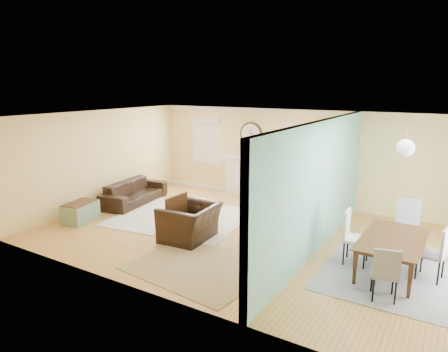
{
  "coord_description": "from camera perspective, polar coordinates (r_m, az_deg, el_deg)",
  "views": [
    {
      "loc": [
        3.84,
        -7.34,
        3.25
      ],
      "look_at": [
        -0.8,
        0.3,
        1.2
      ],
      "focal_mm": 32.0,
      "sensor_mm": 36.0,
      "label": 1
    }
  ],
  "objects": [
    {
      "name": "garden_stool",
      "position": [
        8.69,
        11.54,
        -7.68
      ],
      "size": [
        0.32,
        0.32,
        0.46
      ],
      "primitive_type": "cylinder",
      "color": "white",
      "rests_on": "floor"
    },
    {
      "name": "dining_table",
      "position": [
        7.75,
        23.09,
        -10.4
      ],
      "size": [
        1.06,
        1.84,
        0.64
      ],
      "primitive_type": "imported",
      "rotation": [
        0.0,
        0.0,
        1.55
      ],
      "color": "#462713",
      "rests_on": "floor"
    },
    {
      "name": "green_chair",
      "position": [
        10.6,
        10.67,
        -3.31
      ],
      "size": [
        0.9,
        0.92,
        0.66
      ],
      "primitive_type": "imported",
      "rotation": [
        0.0,
        0.0,
        2.81
      ],
      "color": "#1D806B",
      "rests_on": "floor"
    },
    {
      "name": "trunk",
      "position": [
        10.3,
        -19.81,
        -4.86
      ],
      "size": [
        0.66,
        0.92,
        0.49
      ],
      "color": "gray",
      "rests_on": "floor"
    },
    {
      "name": "dining_chair_s",
      "position": [
        6.73,
        22.0,
        -12.08
      ],
      "size": [
        0.48,
        0.48,
        0.88
      ],
      "color": "gray",
      "rests_on": "floor"
    },
    {
      "name": "rug_jute",
      "position": [
        7.5,
        -3.52,
        -12.74
      ],
      "size": [
        2.55,
        2.17,
        0.01
      ],
      "primitive_type": "cube",
      "rotation": [
        0.0,
        0.0,
        -0.1
      ],
      "color": "tan",
      "rests_on": "floor"
    },
    {
      "name": "floor",
      "position": [
        8.9,
        3.44,
        -8.53
      ],
      "size": [
        9.0,
        9.0,
        0.0
      ],
      "primitive_type": "plane",
      "color": "#AF7842",
      "rests_on": "ground"
    },
    {
      "name": "rug_cream",
      "position": [
        10.1,
        -6.18,
        -5.88
      ],
      "size": [
        3.45,
        3.09,
        0.02
      ],
      "primitive_type": "cube",
      "rotation": [
        0.0,
        0.0,
        0.13
      ],
      "color": "beige",
      "rests_on": "floor"
    },
    {
      "name": "pendant",
      "position": [
        7.46,
        24.53,
        3.67
      ],
      "size": [
        0.3,
        0.3,
        0.55
      ],
      "color": "gold",
      "rests_on": "ceiling"
    },
    {
      "name": "wall_clock",
      "position": [
        11.69,
        3.88,
        6.01
      ],
      "size": [
        0.7,
        0.07,
        0.7
      ],
      "color": "#462713",
      "rests_on": "wall_back"
    },
    {
      "name": "dining_chair_n",
      "position": [
        8.71,
        24.72,
        -5.94
      ],
      "size": [
        0.51,
        0.51,
        1.04
      ],
      "color": "gray",
      "rests_on": "floor"
    },
    {
      "name": "credenza",
      "position": [
        9.42,
        13.76,
        -5.08
      ],
      "size": [
        0.49,
        1.45,
        0.8
      ],
      "color": "#9F6C3B",
      "rests_on": "floor"
    },
    {
      "name": "fireplace",
      "position": [
        11.83,
        3.59,
        -0.07
      ],
      "size": [
        1.7,
        0.3,
        1.17
      ],
      "color": "white",
      "rests_on": "ground"
    },
    {
      "name": "window_right",
      "position": [
        11.08,
        10.97,
        4.42
      ],
      "size": [
        1.05,
        0.13,
        1.42
      ],
      "color": "white",
      "rests_on": "wall_back"
    },
    {
      "name": "ceiling",
      "position": [
        8.31,
        3.68,
        8.4
      ],
      "size": [
        9.0,
        6.0,
        0.02
      ],
      "primitive_type": "cube",
      "color": "white",
      "rests_on": "wall_back"
    },
    {
      "name": "dining_chair_e",
      "position": [
        7.67,
        27.57,
        -9.15
      ],
      "size": [
        0.48,
        0.48,
        0.95
      ],
      "color": "gray",
      "rests_on": "floor"
    },
    {
      "name": "wall_left",
      "position": [
        11.28,
        -17.12,
        2.39
      ],
      "size": [
        0.02,
        6.0,
        2.6
      ],
      "primitive_type": "cube",
      "color": "#E9CF86",
      "rests_on": "ground"
    },
    {
      "name": "dining_chair_w",
      "position": [
        7.77,
        18.47,
        -7.78
      ],
      "size": [
        0.47,
        0.47,
        1.01
      ],
      "color": "white",
      "rests_on": "floor"
    },
    {
      "name": "potted_plant",
      "position": [
        8.55,
        11.67,
        -4.98
      ],
      "size": [
        0.44,
        0.42,
        0.4
      ],
      "primitive_type": "imported",
      "rotation": [
        0.0,
        0.0,
        0.38
      ],
      "color": "#337F33",
      "rests_on": "garden_stool"
    },
    {
      "name": "rug_grey",
      "position": [
        7.87,
        22.89,
        -12.51
      ],
      "size": [
        2.24,
        2.8,
        0.01
      ],
      "primitive_type": "cube",
      "color": "gray",
      "rests_on": "floor"
    },
    {
      "name": "eames_chair",
      "position": [
        8.6,
        -4.86,
        -6.61
      ],
      "size": [
        1.1,
        1.24,
        0.77
      ],
      "primitive_type": "imported",
      "rotation": [
        0.0,
        0.0,
        -1.51
      ],
      "color": "black",
      "rests_on": "floor"
    },
    {
      "name": "tv",
      "position": [
        9.24,
        13.88,
        -1.01
      ],
      "size": [
        0.22,
        1.01,
        0.58
      ],
      "primitive_type": "imported",
      "rotation": [
        0.0,
        0.0,
        1.66
      ],
      "color": "black",
      "rests_on": "credenza"
    },
    {
      "name": "wall_front",
      "position": [
        6.12,
        -9.75,
        -5.87
      ],
      "size": [
        9.0,
        0.02,
        2.6
      ],
      "primitive_type": "cube",
      "color": "#E9CF86",
      "rests_on": "ground"
    },
    {
      "name": "sofa",
      "position": [
        11.46,
        -12.68,
        -2.26
      ],
      "size": [
        1.12,
        2.23,
        0.63
      ],
      "primitive_type": "imported",
      "rotation": [
        0.0,
        0.0,
        1.71
      ],
      "color": "black",
      "rests_on": "floor"
    },
    {
      "name": "wall_back",
      "position": [
        11.2,
        10.74,
        2.66
      ],
      "size": [
        9.0,
        0.02,
        2.6
      ],
      "primitive_type": "cube",
      "color": "#E9CF86",
      "rests_on": "ground"
    },
    {
      "name": "partition",
      "position": [
        8.19,
        13.88,
        -0.83
      ],
      "size": [
        0.17,
        6.0,
        2.6
      ],
      "color": "#E9CF86",
      "rests_on": "ground"
    },
    {
      "name": "window_left",
      "position": [
        12.49,
        -2.51,
        5.58
      ],
      "size": [
        1.05,
        0.13,
        1.42
      ],
      "color": "white",
      "rests_on": "wall_back"
    }
  ]
}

